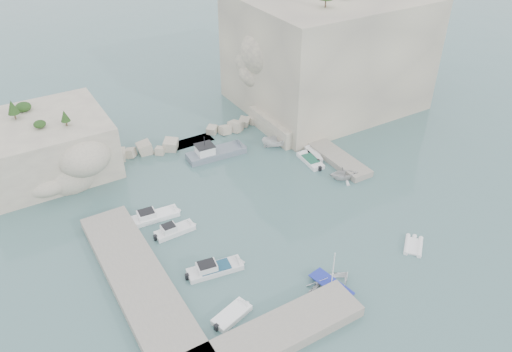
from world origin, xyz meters
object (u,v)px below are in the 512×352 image
tender_east_d (278,146)px  tender_east_a (343,179)px  inflatable_dinghy (413,247)px  tender_east_c (313,156)px  motorboat_d (215,271)px  tender_east_b (310,162)px  motorboat_a (155,218)px  motorboat_e (232,317)px  motorboat_b (175,233)px  rowboat (331,288)px  work_boat (216,156)px

tender_east_d → tender_east_a: bearing=-146.0°
inflatable_dinghy → tender_east_c: bearing=44.7°
motorboat_d → tender_east_b: motorboat_d is taller
motorboat_a → tender_east_a: tender_east_a is taller
motorboat_e → tender_east_a: bearing=10.8°
motorboat_a → motorboat_e: 16.86m
motorboat_e → motorboat_d: 6.03m
tender_east_b → tender_east_c: bearing=-44.3°
tender_east_b → tender_east_c: (1.33, 1.16, 0.00)m
tender_east_b → tender_east_d: 5.83m
motorboat_b → motorboat_e: 13.38m
inflatable_dinghy → tender_east_d: (-0.82, 24.74, 0.00)m
motorboat_e → motorboat_d: motorboat_d is taller
rowboat → tender_east_d: tender_east_d is taller
rowboat → tender_east_d: 26.88m
tender_east_d → work_boat: bearing=96.3°
motorboat_e → rowboat: bearing=-27.7°
motorboat_d → inflatable_dinghy: size_ratio=1.76×
rowboat → motorboat_e: bearing=69.5°
motorboat_e → motorboat_d: size_ratio=0.67×
rowboat → motorboat_a: bearing=19.5°
tender_east_a → work_boat: 17.33m
tender_east_c → work_boat: size_ratio=0.51×
motorboat_b → tender_east_b: 21.52m
motorboat_b → tender_east_a: size_ratio=1.31×
work_boat → inflatable_dinghy: bearing=-67.0°
rowboat → tender_east_a: tender_east_a is taller
motorboat_e → rowboat: 9.98m
motorboat_d → inflatable_dinghy: bearing=-12.4°
motorboat_d → rowboat: 11.45m
motorboat_a → tender_east_d: tender_east_d is taller
motorboat_a → motorboat_e: motorboat_a is taller
motorboat_e → tender_east_d: bearing=31.8°
motorboat_a → rowboat: bearing=-56.2°
motorboat_e → work_boat: work_boat is taller
motorboat_d → tender_east_b: bearing=38.6°
motorboat_a → tender_east_b: (22.16, 0.55, 0.00)m
tender_east_a → tender_east_c: bearing=21.7°
motorboat_e → work_boat: size_ratio=0.46×
motorboat_b → rowboat: size_ratio=0.97×
motorboat_e → tender_east_d: tender_east_d is taller
inflatable_dinghy → tender_east_d: size_ratio=0.73×
tender_east_d → tender_east_c: bearing=-128.3°
work_boat → motorboat_b: bearing=-129.4°
inflatable_dinghy → work_boat: (-9.41, 26.97, 0.00)m
motorboat_e → tender_east_d: size_ratio=0.86×
motorboat_a → tender_east_d: 21.69m
motorboat_e → work_boat: 27.75m
rowboat → tender_east_b: 22.42m
tender_east_b → tender_east_d: bearing=18.1°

